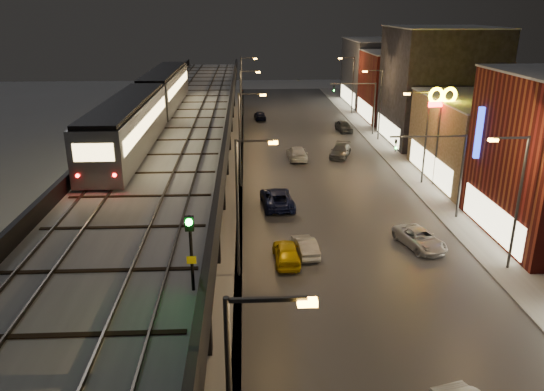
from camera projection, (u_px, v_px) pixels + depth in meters
name	position (u px, v px, depth m)	size (l,w,h in m)	color
road_surface	(320.00, 173.00, 55.22)	(17.00, 120.00, 0.06)	#46474D
sidewalk_right	(414.00, 171.00, 55.68)	(4.00, 120.00, 0.14)	#9FA1A8
under_viaduct_pavement	(190.00, 175.00, 54.59)	(11.00, 120.00, 0.06)	#9FA1A8
elevated_viaduct	(183.00, 128.00, 49.75)	(9.00, 100.00, 6.30)	black
viaduct_trackbed	(183.00, 120.00, 49.61)	(8.40, 100.00, 0.32)	#B2B7C1
viaduct_parapet_streetside	(229.00, 114.00, 49.69)	(0.30, 100.00, 1.10)	black
viaduct_parapet_far	(136.00, 115.00, 49.28)	(0.30, 100.00, 1.10)	black
building_c	(492.00, 140.00, 51.81)	(12.20, 15.20, 8.16)	#786247
building_d	(439.00, 86.00, 65.86)	(12.20, 13.20, 14.16)	#26252D
building_e	(405.00, 86.00, 79.70)	(12.20, 12.20, 10.16)	maroon
building_f	(383.00, 72.00, 92.71)	(12.20, 16.20, 11.16)	#40424C
streetlight_left_1	(242.00, 199.00, 32.41)	(2.57, 0.28, 9.00)	#38383A
streetlight_right_1	(515.00, 195.00, 33.21)	(2.56, 0.28, 9.00)	#38383A
streetlight_left_2	(243.00, 133.00, 49.34)	(2.57, 0.28, 9.00)	#38383A
streetlight_right_2	(424.00, 131.00, 50.15)	(2.56, 0.28, 9.00)	#38383A
streetlight_left_3	(243.00, 101.00, 66.28)	(2.57, 0.28, 9.00)	#38383A
streetlight_right_3	(378.00, 100.00, 67.08)	(2.56, 0.28, 9.00)	#38383A
streetlight_left_4	(243.00, 82.00, 83.21)	(2.57, 0.28, 9.00)	#38383A
streetlight_right_4	(351.00, 81.00, 84.02)	(2.56, 0.28, 9.00)	#38383A
traffic_light_rig_a	(448.00, 166.00, 41.88)	(6.10, 0.34, 7.00)	#38383A
traffic_light_rig_b	(366.00, 102.00, 70.11)	(6.10, 0.34, 7.00)	#38383A
subway_train	(150.00, 103.00, 46.40)	(3.02, 36.65, 3.61)	gray
rail_signal	(190.00, 239.00, 18.51)	(0.34, 0.42, 2.94)	black
car_taxi	(286.00, 253.00, 35.65)	(1.67, 4.15, 1.41)	#DEB607
car_near_white	(305.00, 247.00, 36.82)	(1.31, 3.75, 1.23)	#95979A
car_mid_silver	(277.00, 199.00, 45.63)	(2.55, 5.53, 1.54)	#121941
car_mid_dark	(297.00, 153.00, 59.85)	(2.05, 5.03, 1.46)	white
car_far_white	(260.00, 116.00, 80.97)	(1.57, 3.91, 1.33)	black
car_onc_dark	(420.00, 239.00, 37.94)	(2.14, 4.65, 1.29)	silver
car_onc_white	(340.00, 151.00, 60.85)	(1.96, 4.83, 1.40)	#4F5054
car_onc_red	(344.00, 127.00, 73.29)	(1.74, 4.31, 1.47)	#3C3E42
sign_mcdonalds	(442.00, 107.00, 48.92)	(2.82, 0.64, 9.46)	#38383A
sign_carwash	(487.00, 141.00, 40.95)	(1.78, 0.35, 9.21)	#38383A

